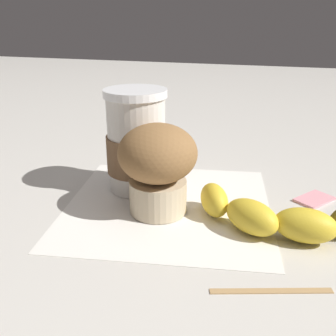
# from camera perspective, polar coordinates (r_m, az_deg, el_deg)

# --- Properties ---
(ground_plane) EXTENTS (3.00, 3.00, 0.00)m
(ground_plane) POSITION_cam_1_polar(r_m,az_deg,el_deg) (0.51, -0.00, -5.46)
(ground_plane) COLOR beige
(paper_napkin) EXTENTS (0.30, 0.30, 0.00)m
(paper_napkin) POSITION_cam_1_polar(r_m,az_deg,el_deg) (0.51, -0.00, -5.38)
(paper_napkin) COLOR white
(paper_napkin) RESTS_ON ground_plane
(coffee_cup) EXTENTS (0.08, 0.08, 0.14)m
(coffee_cup) POSITION_cam_1_polar(r_m,az_deg,el_deg) (0.54, -4.55, 3.51)
(coffee_cup) COLOR silver
(coffee_cup) RESTS_ON paper_napkin
(muffin) EXTENTS (0.09, 0.09, 0.11)m
(muffin) POSITION_cam_1_polar(r_m,az_deg,el_deg) (0.47, -1.50, 0.61)
(muffin) COLOR beige
(muffin) RESTS_ON paper_napkin
(banana) EXTENTS (0.21, 0.10, 0.04)m
(banana) POSITION_cam_1_polar(r_m,az_deg,el_deg) (0.46, 15.80, -6.76)
(banana) COLOR gold
(banana) RESTS_ON paper_napkin
(sugar_packet) EXTENTS (0.06, 0.06, 0.01)m
(sugar_packet) POSITION_cam_1_polar(r_m,az_deg,el_deg) (0.56, 20.49, -4.11)
(sugar_packet) COLOR pink
(sugar_packet) RESTS_ON ground_plane
(wooden_stirrer) EXTENTS (0.11, 0.04, 0.00)m
(wooden_stirrer) POSITION_cam_1_polar(r_m,az_deg,el_deg) (0.38, 14.76, -16.82)
(wooden_stirrer) COLOR tan
(wooden_stirrer) RESTS_ON ground_plane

